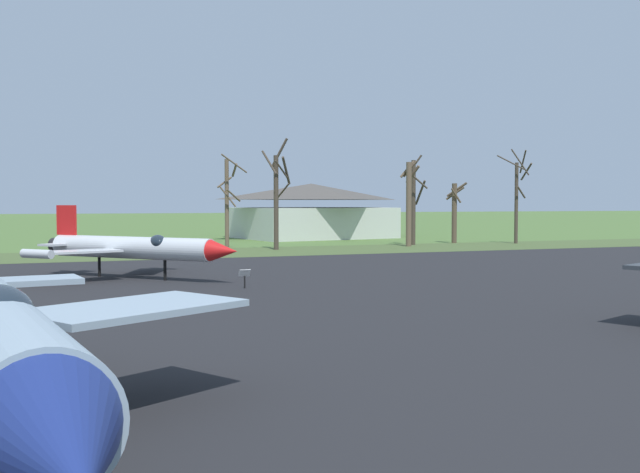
{
  "coord_description": "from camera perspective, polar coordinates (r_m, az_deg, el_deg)",
  "views": [
    {
      "loc": [
        -16.07,
        -7.59,
        4.35
      ],
      "look_at": [
        -4.83,
        21.25,
        2.93
      ],
      "focal_mm": 41.51,
      "sensor_mm": 36.0,
      "label": 1
    }
  ],
  "objects": [
    {
      "name": "asphalt_apron",
      "position": [
        30.7,
        10.57,
        -5.52
      ],
      "size": [
        78.63,
        60.71,
        0.05
      ],
      "primitive_type": "cube",
      "color": "black",
      "rests_on": "ground"
    },
    {
      "name": "grass_verge_strip",
      "position": [
        64.34,
        -6.78,
        -1.24
      ],
      "size": [
        138.63,
        12.0,
        0.06
      ],
      "primitive_type": "cube",
      "color": "#45582E",
      "rests_on": "ground"
    },
    {
      "name": "jet_fighter_rear_right",
      "position": [
        43.02,
        -14.13,
        -0.81
      ],
      "size": [
        11.04,
        11.35,
        4.2
      ],
      "color": "silver",
      "rests_on": "ground"
    },
    {
      "name": "info_placard_rear_right",
      "position": [
        37.33,
        -5.83,
        -3.09
      ],
      "size": [
        0.6,
        0.26,
        1.0
      ],
      "color": "black",
      "rests_on": "ground"
    },
    {
      "name": "bare_tree_far_left",
      "position": [
        70.58,
        -7.13,
        2.87
      ],
      "size": [
        2.72,
        2.61,
        8.86
      ],
      "color": "brown",
      "rests_on": "ground"
    },
    {
      "name": "bare_tree_left_of_center",
      "position": [
        67.46,
        -3.33,
        3.29
      ],
      "size": [
        2.77,
        2.71,
        10.26
      ],
      "color": "#42382D",
      "rests_on": "ground"
    },
    {
      "name": "bare_tree_center",
      "position": [
        73.09,
        6.88,
        2.8
      ],
      "size": [
        1.72,
        1.54,
        8.5
      ],
      "color": "brown",
      "rests_on": "ground"
    },
    {
      "name": "bare_tree_right_of_center",
      "position": [
        75.65,
        7.26,
        2.87
      ],
      "size": [
        2.59,
        2.62,
        9.25
      ],
      "color": "#42382D",
      "rests_on": "ground"
    },
    {
      "name": "bare_tree_far_right",
      "position": [
        79.93,
        10.34,
        2.02
      ],
      "size": [
        2.3,
        2.31,
        6.56
      ],
      "color": "brown",
      "rests_on": "ground"
    },
    {
      "name": "bare_tree_backdrop_extra",
      "position": [
        80.29,
        14.98,
        3.07
      ],
      "size": [
        3.45,
        3.04,
        9.91
      ],
      "color": "#42382D",
      "rests_on": "ground"
    },
    {
      "name": "visitor_building",
      "position": [
        91.6,
        -0.67,
        1.96
      ],
      "size": [
        20.28,
        16.96,
        6.71
      ],
      "color": "beige",
      "rests_on": "ground"
    }
  ]
}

